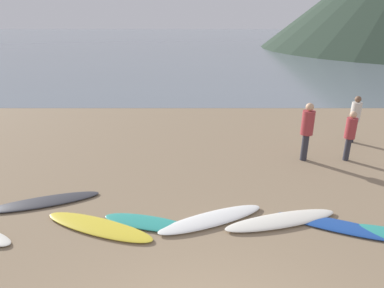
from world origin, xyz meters
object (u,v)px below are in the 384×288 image
Objects in this scene: person_2 at (352,132)px; surfboard_4 at (213,219)px; surfboard_3 at (149,223)px; surfboard_6 at (343,227)px; person_1 at (356,116)px; surfboard_1 at (45,202)px; surfboard_5 at (282,220)px; person_0 at (308,127)px; surfboard_2 at (99,226)px.

surfboard_4 is at bearing -159.01° from person_2.
surfboard_6 is (4.06, -0.14, -0.00)m from surfboard_3.
surfboard_6 is at bearing 156.60° from person_1.
person_2 is (-0.86, -1.58, -0.05)m from person_1.
surfboard_4 reaches higher than surfboard_1.
surfboard_1 is at bearing -179.20° from person_2.
person_2 reaches higher than surfboard_1.
surfboard_3 is 1.22× the size of person_1.
surfboard_5 is at bearing -167.45° from surfboard_6.
person_0 reaches higher than person_2.
person_0 is 1.16× the size of person_2.
surfboard_6 is at bearing 21.82° from surfboard_2.
surfboard_1 is 1.55× the size of person_1.
person_2 reaches higher than surfboard_4.
surfboard_5 is 1.23m from surfboard_6.
surfboard_4 is 7.13m from person_1.
surfboard_6 is at bearing -28.31° from surfboard_1.
surfboard_3 is (2.56, -0.85, 0.00)m from surfboard_1.
surfboard_3 is at bearing 29.77° from surfboard_2.
person_2 is (2.80, 3.31, 0.86)m from surfboard_5.
person_2 reaches higher than surfboard_5.
person_2 is at bearing 153.69° from person_1.
surfboard_2 is 1.04× the size of surfboard_4.
person_0 is (1.50, 3.33, 1.00)m from surfboard_5.
person_1 is at bearing 37.62° from surfboard_5.
surfboard_4 is (3.93, -0.74, 0.01)m from surfboard_1.
surfboard_2 is 1.65× the size of person_2.
surfboard_2 is at bearing -168.43° from person_2.
surfboard_5 is at bearing -28.01° from surfboard_1.
surfboard_2 is at bearing -52.53° from surfboard_1.
person_0 reaches higher than person_1.
surfboard_5 reaches higher than surfboard_2.
surfboard_4 is 0.93× the size of surfboard_6.
surfboard_6 is 3.96m from person_2.
surfboard_4 is 0.95× the size of surfboard_5.
person_0 is at bearing 128.21° from person_1.
person_2 is at bearing 49.66° from surfboard_2.
person_1 is at bearing 52.72° from surfboard_3.
surfboard_6 is 1.48× the size of person_0.
surfboard_4 is at bearing 102.96° from person_0.
surfboard_2 is 3.87m from surfboard_5.
person_1 is (2.15, 1.57, -0.09)m from person_0.
surfboard_6 is at bearing -25.47° from surfboard_5.
person_0 reaches higher than surfboard_3.
surfboard_2 is at bearing 88.73° from person_0.
surfboard_4 is at bearing 28.03° from surfboard_2.
person_0 reaches higher than surfboard_5.
surfboard_4 is (2.38, 0.26, 0.01)m from surfboard_2.
surfboard_1 is 0.96× the size of surfboard_6.
person_1 is at bearing 18.77° from surfboard_4.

